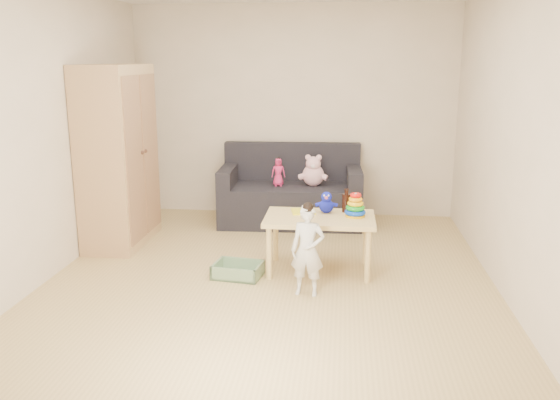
# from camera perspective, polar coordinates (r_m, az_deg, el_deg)

# --- Properties ---
(room) EXTENTS (4.50, 4.50, 4.50)m
(room) POSITION_cam_1_polar(r_m,az_deg,el_deg) (5.24, -0.84, 6.29)
(room) COLOR tan
(room) RESTS_ON ground
(wardrobe) EXTENTS (0.53, 1.05, 1.89)m
(wardrobe) POSITION_cam_1_polar(r_m,az_deg,el_deg) (6.48, -15.32, 4.08)
(wardrobe) COLOR tan
(wardrobe) RESTS_ON ground
(sofa) EXTENTS (1.71, 0.90, 0.47)m
(sofa) POSITION_cam_1_polar(r_m,az_deg,el_deg) (7.15, 1.03, -0.38)
(sofa) COLOR black
(sofa) RESTS_ON ground
(play_table) EXTENTS (1.01, 0.64, 0.53)m
(play_table) POSITION_cam_1_polar(r_m,az_deg,el_deg) (5.56, 3.80, -4.23)
(play_table) COLOR #E0C67B
(play_table) RESTS_ON ground
(storage_bin) EXTENTS (0.47, 0.38, 0.13)m
(storage_bin) POSITION_cam_1_polar(r_m,az_deg,el_deg) (5.48, -4.07, -6.72)
(storage_bin) COLOR gray
(storage_bin) RESTS_ON ground
(toddler) EXTENTS (0.30, 0.22, 0.76)m
(toddler) POSITION_cam_1_polar(r_m,az_deg,el_deg) (4.98, 2.67, -4.97)
(toddler) COLOR silver
(toddler) RESTS_ON ground
(pink_bear) EXTENTS (0.33, 0.30, 0.31)m
(pink_bear) POSITION_cam_1_polar(r_m,az_deg,el_deg) (7.04, 3.22, 2.65)
(pink_bear) COLOR #FFBBC8
(pink_bear) RESTS_ON sofa
(doll) EXTENTS (0.18, 0.14, 0.32)m
(doll) POSITION_cam_1_polar(r_m,az_deg,el_deg) (7.01, -0.16, 2.67)
(doll) COLOR #EA2B6E
(doll) RESTS_ON sofa
(ring_stacker) EXTENTS (0.20, 0.20, 0.22)m
(ring_stacker) POSITION_cam_1_polar(r_m,az_deg,el_deg) (5.49, 7.26, -0.70)
(ring_stacker) COLOR #DCA40B
(ring_stacker) RESTS_ON play_table
(brown_bottle) EXTENTS (0.08, 0.08, 0.23)m
(brown_bottle) POSITION_cam_1_polar(r_m,az_deg,el_deg) (5.64, 6.39, -0.20)
(brown_bottle) COLOR black
(brown_bottle) RESTS_ON play_table
(blue_plush) EXTENTS (0.20, 0.18, 0.21)m
(blue_plush) POSITION_cam_1_polar(r_m,az_deg,el_deg) (5.60, 4.49, -0.19)
(blue_plush) COLOR #1721D1
(blue_plush) RESTS_ON play_table
(wooden_figure) EXTENTS (0.06, 0.05, 0.12)m
(wooden_figure) POSITION_cam_1_polar(r_m,az_deg,el_deg) (5.49, 2.87, -0.93)
(wooden_figure) COLOR brown
(wooden_figure) RESTS_ON play_table
(yellow_book) EXTENTS (0.25, 0.25, 0.02)m
(yellow_book) POSITION_cam_1_polar(r_m,az_deg,el_deg) (5.62, 2.25, -1.10)
(yellow_book) COLOR #FFF31A
(yellow_book) RESTS_ON play_table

